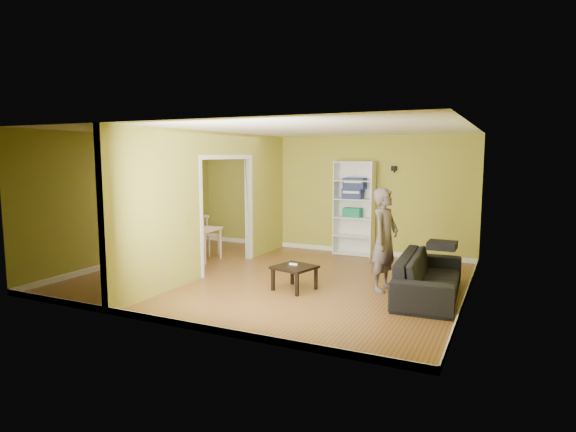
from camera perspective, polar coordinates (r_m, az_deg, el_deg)
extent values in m
plane|color=brown|center=(8.67, -1.77, -7.31)|extent=(6.50, 6.50, 0.00)
plane|color=white|center=(8.41, -1.84, 10.11)|extent=(6.50, 6.50, 0.00)
plane|color=#A1953F|center=(10.95, 4.75, 2.60)|extent=(6.50, 0.00, 6.50)
plane|color=#A1953F|center=(6.14, -13.55, -1.16)|extent=(6.50, 0.00, 6.50)
plane|color=#A1953F|center=(10.33, -18.10, 2.00)|extent=(0.00, 5.50, 5.50)
plane|color=#A1953F|center=(7.55, 20.74, 0.10)|extent=(0.00, 5.50, 5.50)
cube|color=black|center=(10.43, 12.44, 5.53)|extent=(0.10, 0.10, 0.10)
imported|color=#2A2A32|center=(7.78, 16.40, -6.07)|extent=(2.29, 1.09, 0.85)
imported|color=slate|center=(7.84, 11.41, -1.73)|extent=(0.80, 0.68, 1.95)
cube|color=white|center=(10.71, 5.70, 1.01)|extent=(0.02, 0.38, 2.05)
cube|color=white|center=(10.46, 10.05, 0.79)|extent=(0.02, 0.38, 2.05)
cube|color=white|center=(10.74, 8.13, 0.99)|extent=(0.86, 0.02, 2.05)
cube|color=white|center=(10.73, 7.76, -4.44)|extent=(0.82, 0.38, 0.02)
cube|color=white|center=(10.66, 7.79, -2.32)|extent=(0.82, 0.38, 0.02)
cube|color=white|center=(10.60, 7.83, -0.18)|extent=(0.82, 0.38, 0.02)
cube|color=white|center=(10.55, 7.87, 1.98)|extent=(0.82, 0.38, 0.02)
cube|color=white|center=(10.53, 7.90, 4.16)|extent=(0.82, 0.38, 0.02)
cube|color=white|center=(10.51, 7.94, 6.35)|extent=(0.82, 0.38, 0.02)
cube|color=#1B5942|center=(10.60, 7.64, 0.42)|extent=(0.39, 0.25, 0.20)
cube|color=navy|center=(10.55, 7.69, 2.64)|extent=(0.43, 0.28, 0.22)
cube|color=navy|center=(10.53, 7.92, 3.95)|extent=(0.46, 0.30, 0.24)
cube|color=black|center=(7.81, 0.78, -6.10)|extent=(0.59, 0.59, 0.04)
cube|color=black|center=(7.75, -1.67, -7.72)|extent=(0.05, 0.05, 0.36)
cube|color=black|center=(7.54, 1.72, -8.13)|extent=(0.05, 0.05, 0.36)
cube|color=black|center=(8.18, -0.09, -6.92)|extent=(0.05, 0.05, 0.36)
cube|color=black|center=(7.98, 3.15, -7.27)|extent=(0.05, 0.05, 0.36)
cube|color=white|center=(7.88, 0.64, -5.72)|extent=(0.14, 0.04, 0.03)
cube|color=beige|center=(10.22, -11.33, -1.48)|extent=(1.08, 0.72, 0.04)
cylinder|color=beige|center=(10.34, -14.54, -3.37)|extent=(0.05, 0.05, 0.64)
cylinder|color=beige|center=(9.74, -10.04, -3.89)|extent=(0.05, 0.05, 0.64)
cylinder|color=beige|center=(10.82, -12.41, -2.84)|extent=(0.05, 0.05, 0.64)
cylinder|color=beige|center=(10.25, -8.01, -3.30)|extent=(0.05, 0.05, 0.64)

